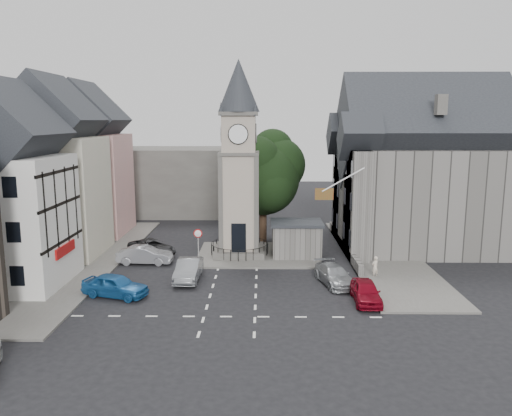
{
  "coord_description": "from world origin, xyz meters",
  "views": [
    {
      "loc": [
        1.91,
        -33.24,
        11.43
      ],
      "look_at": [
        1.44,
        5.0,
        4.65
      ],
      "focal_mm": 35.0,
      "sensor_mm": 36.0,
      "label": 1
    }
  ],
  "objects_px": {
    "stone_shelter": "(296,239)",
    "car_east_red": "(366,292)",
    "clock_tower": "(239,160)",
    "pedestrian": "(375,267)",
    "car_west_blue": "(115,285)"
  },
  "relations": [
    {
      "from": "stone_shelter",
      "to": "car_east_red",
      "type": "relative_size",
      "value": 1.06
    },
    {
      "from": "stone_shelter",
      "to": "car_east_red",
      "type": "xyz_separation_m",
      "value": [
        3.7,
        -10.5,
        -0.86
      ]
    },
    {
      "from": "stone_shelter",
      "to": "car_west_blue",
      "type": "relative_size",
      "value": 0.98
    },
    {
      "from": "pedestrian",
      "to": "clock_tower",
      "type": "bearing_deg",
      "value": -64.72
    },
    {
      "from": "car_west_blue",
      "to": "clock_tower",
      "type": "bearing_deg",
      "value": -19.92
    },
    {
      "from": "clock_tower",
      "to": "pedestrian",
      "type": "height_order",
      "value": "clock_tower"
    },
    {
      "from": "stone_shelter",
      "to": "car_east_red",
      "type": "height_order",
      "value": "stone_shelter"
    },
    {
      "from": "pedestrian",
      "to": "car_west_blue",
      "type": "bearing_deg",
      "value": -21.15
    },
    {
      "from": "stone_shelter",
      "to": "car_east_red",
      "type": "bearing_deg",
      "value": -70.59
    },
    {
      "from": "pedestrian",
      "to": "stone_shelter",
      "type": "bearing_deg",
      "value": -79.86
    },
    {
      "from": "car_east_red",
      "to": "stone_shelter",
      "type": "bearing_deg",
      "value": 110.95
    },
    {
      "from": "clock_tower",
      "to": "car_west_blue",
      "type": "distance_m",
      "value": 14.72
    },
    {
      "from": "car_east_red",
      "to": "pedestrian",
      "type": "bearing_deg",
      "value": 72.9
    },
    {
      "from": "car_west_blue",
      "to": "pedestrian",
      "type": "bearing_deg",
      "value": -59.66
    },
    {
      "from": "clock_tower",
      "to": "car_east_red",
      "type": "distance_m",
      "value": 15.76
    }
  ]
}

